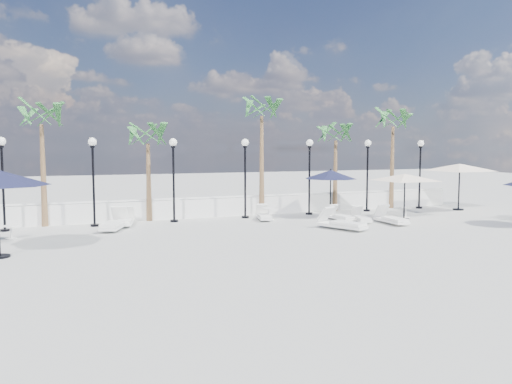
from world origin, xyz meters
name	(u,v)px	position (x,y,z in m)	size (l,w,h in m)	color
ground	(308,241)	(0.00, 0.00, 0.00)	(100.00, 100.00, 0.00)	#A3A39E
balustrade	(238,206)	(0.00, 7.50, 0.47)	(26.00, 0.30, 1.01)	silver
lamppost_0	(2,170)	(-10.50, 6.50, 2.49)	(0.36, 0.36, 3.84)	black
lamppost_1	(93,169)	(-7.00, 6.50, 2.49)	(0.36, 0.36, 3.84)	black
lamppost_2	(173,168)	(-3.50, 6.50, 2.49)	(0.36, 0.36, 3.84)	black
lamppost_3	(245,167)	(0.00, 6.50, 2.49)	(0.36, 0.36, 3.84)	black
lamppost_4	(309,166)	(3.50, 6.50, 2.49)	(0.36, 0.36, 3.84)	black
lamppost_5	(368,165)	(7.00, 6.50, 2.49)	(0.36, 0.36, 3.84)	black
lamppost_6	(420,164)	(10.50, 6.50, 2.49)	(0.36, 0.36, 3.84)	black
palm_0	(41,121)	(-9.00, 7.30, 4.53)	(2.60, 2.60, 5.50)	brown
palm_1	(148,140)	(-4.50, 7.30, 3.75)	(2.60, 2.60, 4.70)	brown
palm_2	(262,114)	(1.20, 7.30, 5.12)	(2.60, 2.60, 6.10)	brown
palm_3	(336,138)	(5.50, 7.30, 3.95)	(2.60, 2.60, 4.90)	brown
palm_4	(393,124)	(9.20, 7.30, 4.73)	(2.60, 2.60, 5.70)	brown
lounger_0	(115,223)	(-6.30, 5.20, 0.27)	(1.45, 2.27, 0.81)	white
lounger_2	(126,220)	(-5.72, 6.22, 0.24)	(1.04, 1.97, 0.70)	white
lounger_3	(263,215)	(0.57, 5.55, 0.21)	(0.91, 1.76, 0.63)	white
lounger_4	(361,218)	(4.47, 3.26, 0.21)	(0.97, 1.74, 0.62)	white
lounger_5	(342,223)	(2.51, 1.74, 0.27)	(1.49, 2.24, 0.80)	white
lounger_6	(340,216)	(3.84, 4.05, 0.21)	(0.68, 1.71, 0.63)	white
lounger_7	(391,219)	(5.39, 2.26, 0.24)	(0.67, 1.94, 0.72)	white
side_table_0	(11,231)	(-10.12, 4.46, 0.31)	(0.53, 0.53, 0.51)	white
side_table_1	(269,213)	(0.77, 5.41, 0.35)	(0.59, 0.59, 0.58)	white
side_table_2	(406,212)	(7.32, 3.65, 0.30)	(0.52, 0.52, 0.50)	white
parasol_navy_mid	(331,175)	(4.12, 5.44, 2.08)	(2.64, 2.64, 2.37)	black
parasol_cream_sq_a	(405,174)	(6.85, 3.20, 2.17)	(4.77, 4.77, 2.34)	black
parasol_cream_sq_b	(460,164)	(12.00, 5.09, 2.53)	(5.47, 5.47, 2.74)	black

